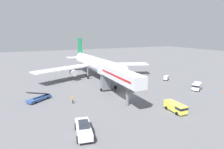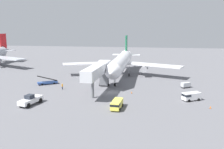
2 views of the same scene
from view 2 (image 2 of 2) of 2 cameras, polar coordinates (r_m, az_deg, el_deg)
The scene contains 11 objects.
ground_plane at distance 68.78m, azimuth -0.04°, elevation -4.13°, with size 300.00×300.00×0.00m, color slate.
airplane_at_gate at distance 89.58m, azimuth 2.13°, elevation 2.90°, with size 44.32×46.64×14.18m.
jet_bridge at distance 68.17m, azimuth -3.14°, elevation 0.85°, with size 3.96×20.47×7.83m.
pushback_tug at distance 60.99m, azimuth -18.22°, elevation -5.58°, with size 3.57×6.90×2.47m.
belt_loader_truck at distance 80.67m, azimuth -14.59°, elevation -1.66°, with size 6.11×5.06×2.99m.
service_van_rear_left at distance 55.22m, azimuth 1.09°, elevation -6.81°, with size 2.44×5.38×1.84m.
service_van_outer_right at distance 64.12m, azimuth 17.68°, elevation -4.74°, with size 4.90×3.95×1.99m.
baggage_cart_near_right at distance 76.80m, azimuth 16.58°, elevation -2.31°, with size 3.05×2.67×1.60m.
ground_crew_worker_foreground at distance 73.18m, azimuth -11.35°, elevation -2.64°, with size 0.48×0.48×1.81m.
safety_cone_alpha at distance 67.89m, azimuth 4.54°, elevation -4.14°, with size 0.34×0.34×0.53m.
safety_cone_bravo at distance 59.78m, azimuth 21.67°, elevation -7.00°, with size 0.38×0.38×0.58m.
Camera 2 is at (10.98, -65.46, 18.00)m, focal length 39.81 mm.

